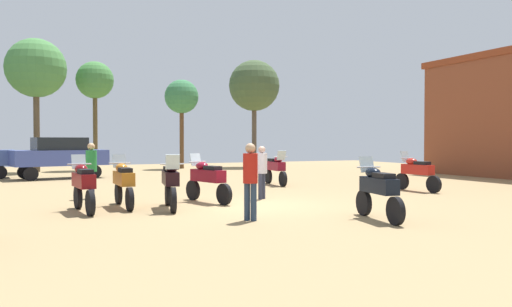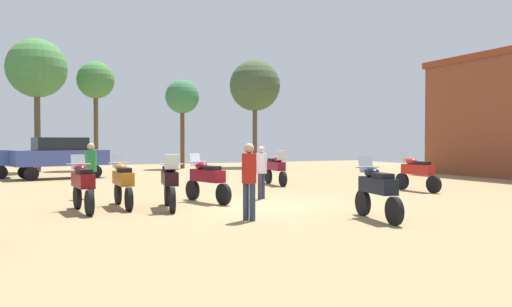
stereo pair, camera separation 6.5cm
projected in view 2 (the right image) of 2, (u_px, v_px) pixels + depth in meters
ground_plane at (247, 206)px, 14.30m from camera, size 44.00×52.00×0.02m
motorcycle_1 at (276, 168)px, 20.85m from camera, size 0.62×2.20×1.45m
motorcycle_4 at (417, 172)px, 18.31m from camera, size 0.62×2.15×1.45m
motorcycle_5 at (207, 178)px, 14.99m from camera, size 0.83×2.18×1.46m
motorcycle_6 at (377, 189)px, 11.65m from camera, size 0.66×2.10×1.46m
motorcycle_8 at (83, 184)px, 12.95m from camera, size 0.62×2.15×1.48m
motorcycle_9 at (123, 181)px, 13.88m from camera, size 0.62×2.25×1.46m
motorcycle_10 at (170, 182)px, 13.52m from camera, size 0.67×2.20×1.50m
car_2 at (60, 155)px, 24.42m from camera, size 4.57×2.61×2.00m
person_1 at (91, 166)px, 15.99m from camera, size 0.44×0.44×1.77m
person_2 at (249, 175)px, 11.54m from camera, size 0.48×0.48×1.79m
person_3 at (261, 168)px, 15.82m from camera, size 0.47×0.47×1.68m
tree_1 at (255, 86)px, 35.22m from camera, size 3.56×3.56×7.50m
tree_2 at (182, 98)px, 33.15m from camera, size 2.23×2.23×5.88m
tree_3 at (37, 69)px, 29.38m from camera, size 3.44×3.44×7.82m
tree_4 at (96, 82)px, 31.56m from camera, size 2.33×2.33×6.82m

